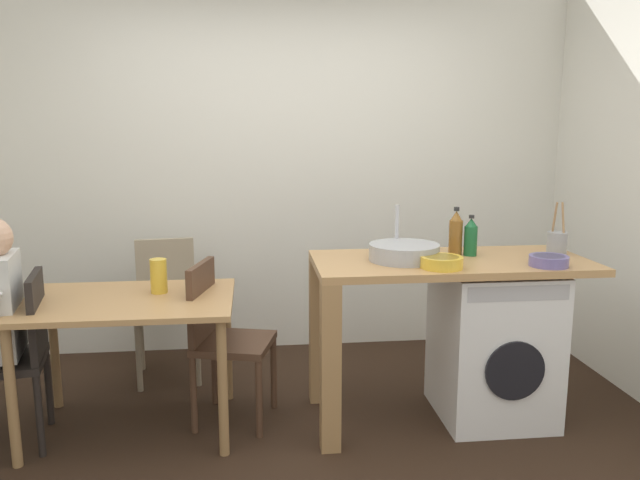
% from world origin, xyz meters
% --- Properties ---
extents(ground_plane, '(5.46, 5.46, 0.00)m').
position_xyz_m(ground_plane, '(0.00, 0.00, 0.00)').
color(ground_plane, black).
extents(wall_back, '(4.60, 0.10, 2.70)m').
position_xyz_m(wall_back, '(0.00, 1.75, 1.35)').
color(wall_back, silver).
rests_on(wall_back, ground_plane).
extents(dining_table, '(1.10, 0.76, 0.74)m').
position_xyz_m(dining_table, '(-0.86, 0.48, 0.64)').
color(dining_table, tan).
rests_on(dining_table, ground_plane).
extents(chair_person_seat, '(0.47, 0.47, 0.90)m').
position_xyz_m(chair_person_seat, '(-1.40, 0.39, 0.51)').
color(chair_person_seat, black).
rests_on(chair_person_seat, ground_plane).
extents(chair_opposite, '(0.49, 0.49, 0.90)m').
position_xyz_m(chair_opposite, '(-0.38, 0.55, 0.51)').
color(chair_opposite, '#4C3323').
rests_on(chair_opposite, ground_plane).
extents(chair_spare_by_wall, '(0.45, 0.45, 0.90)m').
position_xyz_m(chair_spare_by_wall, '(-0.77, 1.25, 0.51)').
color(chair_spare_by_wall, gray).
rests_on(chair_spare_by_wall, ground_plane).
extents(kitchen_counter, '(1.50, 0.68, 0.92)m').
position_xyz_m(kitchen_counter, '(0.67, 0.43, 0.76)').
color(kitchen_counter, tan).
rests_on(kitchen_counter, ground_plane).
extents(washing_machine, '(0.60, 0.61, 0.86)m').
position_xyz_m(washing_machine, '(1.14, 0.43, 0.43)').
color(washing_machine, white).
rests_on(washing_machine, ground_plane).
extents(sink_basin, '(0.38, 0.38, 0.09)m').
position_xyz_m(sink_basin, '(0.62, 0.43, 0.97)').
color(sink_basin, '#9EA0A5').
rests_on(sink_basin, kitchen_counter).
extents(tap, '(0.02, 0.02, 0.28)m').
position_xyz_m(tap, '(0.62, 0.61, 1.06)').
color(tap, '#B2B2B7').
rests_on(tap, kitchen_counter).
extents(bottle_tall_green, '(0.08, 0.08, 0.27)m').
position_xyz_m(bottle_tall_green, '(0.94, 0.55, 1.04)').
color(bottle_tall_green, brown).
rests_on(bottle_tall_green, kitchen_counter).
extents(bottle_squat_brown, '(0.07, 0.07, 0.23)m').
position_xyz_m(bottle_squat_brown, '(1.02, 0.52, 1.02)').
color(bottle_squat_brown, '#19592D').
rests_on(bottle_squat_brown, kitchen_counter).
extents(mixing_bowl, '(0.22, 0.22, 0.06)m').
position_xyz_m(mixing_bowl, '(0.76, 0.23, 0.95)').
color(mixing_bowl, gold).
rests_on(mixing_bowl, kitchen_counter).
extents(utensil_crock, '(0.11, 0.11, 0.30)m').
position_xyz_m(utensil_crock, '(1.51, 0.48, 0.99)').
color(utensil_crock, gray).
rests_on(utensil_crock, kitchen_counter).
extents(colander, '(0.20, 0.20, 0.06)m').
position_xyz_m(colander, '(1.33, 0.21, 0.95)').
color(colander, slate).
rests_on(colander, kitchen_counter).
extents(vase, '(0.09, 0.09, 0.19)m').
position_xyz_m(vase, '(-0.71, 0.58, 0.83)').
color(vase, gold).
rests_on(vase, dining_table).
extents(scissors, '(0.15, 0.06, 0.01)m').
position_xyz_m(scissors, '(0.83, 0.33, 0.92)').
color(scissors, '#B2B2B7').
rests_on(scissors, kitchen_counter).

